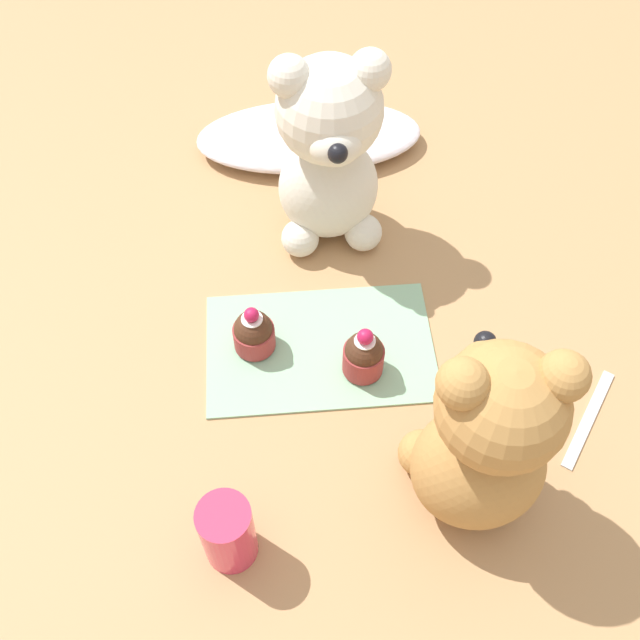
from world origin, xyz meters
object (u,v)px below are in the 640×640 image
object	(u,v)px
juice_glass	(228,533)
teaspoon	(589,418)
teddy_bear_cream	(329,152)
cupcake_near_tan_bear	(364,354)
cupcake_near_cream_bear	(254,332)
teddy_bear_tan	(486,440)

from	to	relation	value
juice_glass	teaspoon	world-z (taller)	juice_glass
teddy_bear_cream	juice_glass	world-z (taller)	teddy_bear_cream
teddy_bear_cream	juice_glass	xyz separation A→B (m)	(-0.13, -0.41, -0.08)
cupcake_near_tan_bear	juice_glass	xyz separation A→B (m)	(-0.15, -0.19, 0.01)
teddy_bear_cream	cupcake_near_tan_bear	xyz separation A→B (m)	(0.02, -0.22, -0.09)
cupcake_near_cream_bear	juice_glass	size ratio (longest dim) A/B	0.74
teddy_bear_cream	juice_glass	size ratio (longest dim) A/B	2.86
juice_glass	teddy_bear_cream	bearing A→B (deg)	72.38
teddy_bear_tan	teaspoon	world-z (taller)	teddy_bear_tan
teddy_bear_cream	teaspoon	size ratio (longest dim) A/B	1.92
cupcake_near_tan_bear	teaspoon	distance (m)	0.25
teddy_bear_tan	juice_glass	size ratio (longest dim) A/B	2.80
teddy_bear_cream	cupcake_near_cream_bear	xyz separation A→B (m)	(-0.10, -0.18, -0.10)
cupcake_near_tan_bear	juice_glass	world-z (taller)	juice_glass
teddy_bear_cream	cupcake_near_cream_bear	size ratio (longest dim) A/B	3.86
teddy_bear_tan	cupcake_near_cream_bear	bearing A→B (deg)	-43.38
cupcake_near_cream_bear	cupcake_near_tan_bear	distance (m)	0.13
juice_glass	teaspoon	size ratio (longest dim) A/B	0.67
cupcake_near_cream_bear	teaspoon	size ratio (longest dim) A/B	0.50
cupcake_near_tan_bear	teddy_bear_cream	bearing A→B (deg)	95.06
cupcake_near_tan_bear	juice_glass	distance (m)	0.24
cupcake_near_cream_bear	juice_glass	bearing A→B (deg)	-97.40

